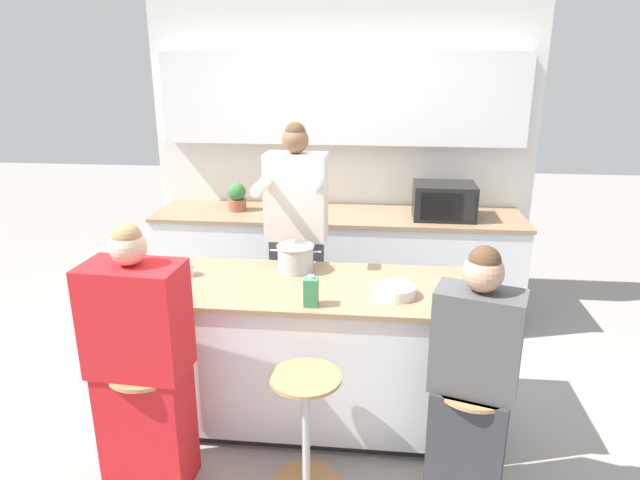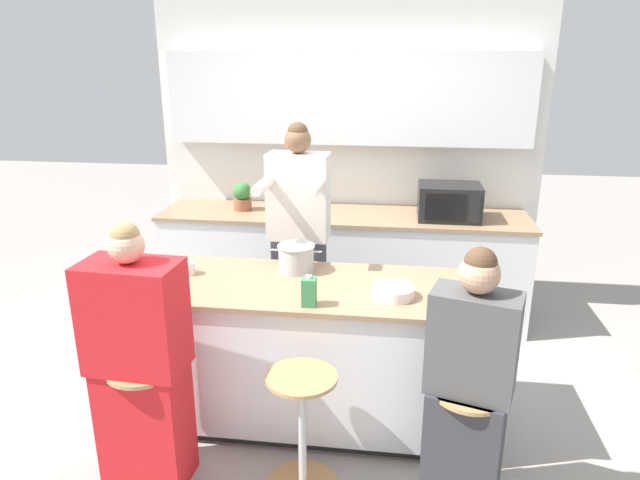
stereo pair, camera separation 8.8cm
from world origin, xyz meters
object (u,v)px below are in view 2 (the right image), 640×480
object	(u,v)px
person_wrapped_blanket	(140,366)
coffee_cup_far	(188,268)
person_cooking	(299,254)
fruit_bowl	(394,292)
bar_stool_rightmost	(465,446)
potted_plant	(242,196)
juice_carton	(309,292)
person_seated_near	(468,398)
cooking_pot	(296,258)
bar_stool_leftmost	(148,420)
coffee_cup_near	(446,298)
microwave	(449,202)
bar_stool_center	(302,429)
kitchen_island	(318,352)

from	to	relation	value
person_wrapped_blanket	coffee_cup_far	world-z (taller)	person_wrapped_blanket
person_cooking	fruit_bowl	world-z (taller)	person_cooking
bar_stool_rightmost	coffee_cup_far	size ratio (longest dim) A/B	5.85
potted_plant	juice_carton	bearing A→B (deg)	-64.89
person_cooking	person_seated_near	bearing A→B (deg)	-48.03
cooking_pot	juice_carton	bearing A→B (deg)	-72.58
bar_stool_leftmost	coffee_cup_near	bearing A→B (deg)	16.83
coffee_cup_far	microwave	bearing A→B (deg)	40.27
person_cooking	person_wrapped_blanket	distance (m)	1.39
bar_stool_leftmost	bar_stool_center	size ratio (longest dim) A/B	1.00
bar_stool_rightmost	fruit_bowl	size ratio (longest dim) A/B	2.90
person_seated_near	microwave	size ratio (longest dim) A/B	2.84
kitchen_island	person_wrapped_blanket	world-z (taller)	person_wrapped_blanket
bar_stool_leftmost	microwave	distance (m)	2.79
cooking_pot	microwave	world-z (taller)	microwave
coffee_cup_near	potted_plant	xyz separation A→B (m)	(-1.57, 1.71, 0.09)
coffee_cup_near	bar_stool_leftmost	bearing A→B (deg)	-163.17
coffee_cup_near	juice_carton	distance (m)	0.73
kitchen_island	microwave	world-z (taller)	microwave
person_wrapped_blanket	juice_carton	size ratio (longest dim) A/B	8.38
cooking_pot	kitchen_island	bearing A→B (deg)	-51.74
coffee_cup_near	coffee_cup_far	world-z (taller)	coffee_cup_far
person_seated_near	fruit_bowl	bearing A→B (deg)	141.55
bar_stool_rightmost	fruit_bowl	bearing A→B (deg)	125.71
juice_carton	potted_plant	bearing A→B (deg)	115.11
bar_stool_rightmost	potted_plant	size ratio (longest dim) A/B	2.81
juice_carton	microwave	size ratio (longest dim) A/B	0.35
cooking_pot	microwave	xyz separation A→B (m)	(1.02, 1.26, 0.07)
person_seated_near	potted_plant	world-z (taller)	person_seated_near
bar_stool_leftmost	potted_plant	xyz separation A→B (m)	(-0.04, 2.17, 0.67)
person_seated_near	microwave	bearing A→B (deg)	105.39
cooking_pot	microwave	distance (m)	1.63
person_cooking	bar_stool_leftmost	bearing A→B (deg)	-113.44
cooking_pot	juice_carton	size ratio (longest dim) A/B	1.85
person_seated_near	juice_carton	size ratio (longest dim) A/B	8.08
bar_stool_rightmost	coffee_cup_near	size ratio (longest dim) A/B	5.86
person_wrapped_blanket	fruit_bowl	distance (m)	1.39
bar_stool_leftmost	cooking_pot	bearing A→B (deg)	52.99
bar_stool_rightmost	bar_stool_leftmost	bearing A→B (deg)	-179.69
person_wrapped_blanket	fruit_bowl	bearing A→B (deg)	26.20
person_wrapped_blanket	person_seated_near	distance (m)	1.63
coffee_cup_far	person_wrapped_blanket	bearing A→B (deg)	-91.53
bar_stool_rightmost	person_wrapped_blanket	world-z (taller)	person_wrapped_blanket
person_cooking	cooking_pot	distance (m)	0.39
bar_stool_center	cooking_pot	bearing A→B (deg)	101.34
cooking_pot	juice_carton	distance (m)	0.52
fruit_bowl	juice_carton	size ratio (longest dim) A/B	1.34
bar_stool_rightmost	person_cooking	world-z (taller)	person_cooking
kitchen_island	coffee_cup_near	world-z (taller)	coffee_cup_near
kitchen_island	coffee_cup_far	world-z (taller)	coffee_cup_far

